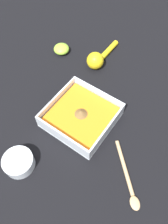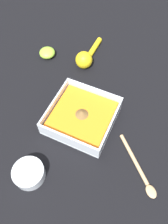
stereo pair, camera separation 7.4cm
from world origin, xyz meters
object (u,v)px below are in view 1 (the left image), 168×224
object	(u,v)px
lemon_half	(61,49)
lemon_squeezer	(98,59)
square_dish	(81,116)
wooden_spoon	(127,177)
spice_bowl	(19,162)

from	to	relation	value
lemon_half	lemon_squeezer	bearing A→B (deg)	99.63
square_dish	wooden_spoon	bearing A→B (deg)	69.68
lemon_squeezer	spice_bowl	bearing A→B (deg)	4.89
square_dish	wooden_spoon	distance (m)	0.25
lemon_half	wooden_spoon	xyz separation A→B (m)	(0.31, 0.50, -0.01)
square_dish	lemon_half	bearing A→B (deg)	-130.32
spice_bowl	lemon_squeezer	size ratio (longest dim) A/B	0.46
square_dish	wooden_spoon	world-z (taller)	square_dish
wooden_spoon	square_dish	bearing A→B (deg)	-156.19
lemon_squeezer	lemon_half	world-z (taller)	lemon_squeezer
spice_bowl	wooden_spoon	size ratio (longest dim) A/B	0.56
square_dish	lemon_half	distance (m)	0.35
square_dish	spice_bowl	xyz separation A→B (m)	(0.24, -0.06, -0.00)
spice_bowl	lemon_half	bearing A→B (deg)	-156.05
square_dish	lemon_half	size ratio (longest dim) A/B	3.24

